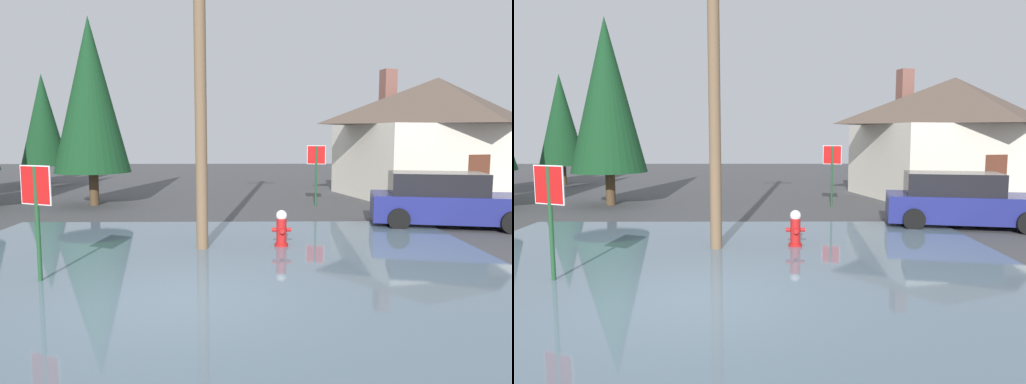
% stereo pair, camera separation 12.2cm
% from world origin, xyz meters
% --- Properties ---
extents(ground_plane, '(80.00, 80.00, 0.10)m').
position_xyz_m(ground_plane, '(0.00, 0.00, -0.05)').
color(ground_plane, '#424244').
extents(flood_puddle, '(12.62, 10.03, 0.05)m').
position_xyz_m(flood_puddle, '(0.29, 2.27, 0.02)').
color(flood_puddle, slate).
rests_on(flood_puddle, ground).
extents(lane_stop_bar, '(3.83, 0.31, 0.01)m').
position_xyz_m(lane_stop_bar, '(0.41, -2.23, 0.00)').
color(lane_stop_bar, silver).
rests_on(lane_stop_bar, ground).
extents(stop_sign_near, '(0.67, 0.31, 2.20)m').
position_xyz_m(stop_sign_near, '(-2.80, 1.18, 1.57)').
color(stop_sign_near, '#1E4C28').
rests_on(stop_sign_near, ground).
extents(fire_hydrant, '(0.47, 0.40, 0.94)m').
position_xyz_m(fire_hydrant, '(1.89, 3.93, 0.46)').
color(fire_hydrant, red).
rests_on(fire_hydrant, ground).
extents(utility_pole, '(1.60, 0.28, 9.53)m').
position_xyz_m(utility_pole, '(-0.03, 3.72, 4.95)').
color(utility_pole, brown).
rests_on(utility_pole, ground).
extents(stop_sign_far, '(0.70, 0.22, 2.37)m').
position_xyz_m(stop_sign_far, '(3.71, 10.84, 1.69)').
color(stop_sign_far, '#1E4C28').
rests_on(stop_sign_far, ground).
extents(house, '(9.60, 8.01, 5.79)m').
position_xyz_m(house, '(9.67, 14.21, 2.79)').
color(house, silver).
rests_on(house, ground).
extents(parked_car, '(4.79, 2.69, 1.64)m').
position_xyz_m(parked_car, '(7.06, 6.71, 0.78)').
color(parked_car, navy).
rests_on(parked_car, ground).
extents(pine_tree_mid_left, '(2.46, 2.46, 6.16)m').
position_xyz_m(pine_tree_mid_left, '(-10.31, 19.24, 3.62)').
color(pine_tree_mid_left, '#4C3823').
rests_on(pine_tree_mid_left, ground).
extents(pine_tree_far_center, '(2.92, 2.92, 7.31)m').
position_xyz_m(pine_tree_far_center, '(-5.05, 11.32, 4.30)').
color(pine_tree_far_center, '#4C3823').
rests_on(pine_tree_far_center, ground).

